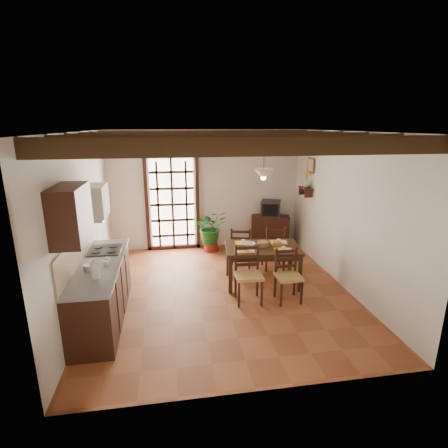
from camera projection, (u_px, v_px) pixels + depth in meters
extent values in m
plane|color=brown|center=(222.00, 291.00, 6.32)|extent=(5.00, 5.00, 0.00)
cube|color=silver|center=(206.00, 190.00, 8.31)|extent=(4.50, 0.02, 2.80)
cube|color=silver|center=(260.00, 278.00, 3.56)|extent=(4.50, 0.02, 2.80)
cube|color=silver|center=(83.00, 222.00, 5.59)|extent=(0.02, 5.00, 2.80)
cube|color=silver|center=(345.00, 211.00, 6.28)|extent=(0.02, 5.00, 2.80)
cube|color=white|center=(222.00, 131.00, 5.55)|extent=(4.50, 5.00, 0.02)
cube|color=black|center=(253.00, 146.00, 3.59)|extent=(4.50, 0.14, 0.20)
cube|color=black|center=(237.00, 142.00, 4.39)|extent=(4.50, 0.14, 0.20)
cube|color=black|center=(226.00, 140.00, 5.18)|extent=(4.50, 0.14, 0.20)
cube|color=black|center=(218.00, 138.00, 5.98)|extent=(4.50, 0.14, 0.20)
cube|color=black|center=(212.00, 136.00, 6.78)|extent=(4.50, 0.14, 0.20)
cube|color=black|center=(207.00, 135.00, 7.58)|extent=(4.50, 0.14, 0.20)
cube|color=white|center=(172.00, 204.00, 8.26)|extent=(1.01, 0.02, 2.11)
cube|color=black|center=(170.00, 155.00, 7.90)|extent=(1.26, 0.10, 0.08)
cube|color=black|center=(147.00, 205.00, 8.12)|extent=(0.08, 0.10, 2.28)
cube|color=black|center=(197.00, 203.00, 8.30)|extent=(0.08, 0.10, 2.28)
cube|color=black|center=(172.00, 204.00, 8.19)|extent=(1.01, 0.03, 2.02)
cube|color=black|center=(102.00, 292.00, 5.33)|extent=(0.60, 2.20, 0.88)
cube|color=slate|center=(99.00, 264.00, 5.20)|extent=(0.64, 2.25, 0.04)
cube|color=tan|center=(77.00, 251.00, 5.10)|extent=(0.02, 2.20, 0.50)
cube|color=black|center=(71.00, 214.00, 4.26)|extent=(0.35, 0.80, 0.70)
cube|color=white|center=(94.00, 201.00, 5.48)|extent=(0.38, 0.60, 0.50)
cube|color=silver|center=(95.00, 218.00, 5.55)|extent=(0.32, 0.55, 0.04)
cube|color=black|center=(105.00, 250.00, 5.72)|extent=(0.50, 0.55, 0.02)
cylinder|color=white|center=(95.00, 271.00, 4.65)|extent=(0.11, 0.11, 0.24)
cylinder|color=silver|center=(88.00, 268.00, 4.94)|extent=(0.14, 0.14, 0.10)
cube|color=#341F10|center=(263.00, 248.00, 6.46)|extent=(1.45, 1.02, 0.05)
cube|color=#341F10|center=(263.00, 251.00, 6.48)|extent=(1.30, 0.92, 0.10)
cube|color=#341F10|center=(290.00, 258.00, 6.95)|extent=(0.08, 0.08, 0.69)
cube|color=#341F10|center=(228.00, 259.00, 6.90)|extent=(0.08, 0.08, 0.69)
cube|color=#341F10|center=(300.00, 274.00, 6.23)|extent=(0.08, 0.08, 0.69)
cube|color=#341F10|center=(231.00, 275.00, 6.17)|extent=(0.08, 0.08, 0.69)
cube|color=tan|center=(249.00, 276.00, 5.83)|extent=(0.46, 0.44, 0.05)
cube|color=black|center=(247.00, 258.00, 5.94)|extent=(0.45, 0.06, 0.49)
cube|color=black|center=(248.00, 289.00, 5.90)|extent=(0.44, 0.42, 0.48)
cube|color=tan|center=(289.00, 277.00, 5.87)|extent=(0.42, 0.40, 0.05)
cube|color=black|center=(286.00, 260.00, 5.97)|extent=(0.41, 0.04, 0.45)
cube|color=black|center=(288.00, 289.00, 5.93)|extent=(0.40, 0.38, 0.44)
cube|color=tan|center=(241.00, 248.00, 7.20)|extent=(0.51, 0.49, 0.05)
cube|color=black|center=(241.00, 240.00, 6.97)|extent=(0.42, 0.14, 0.46)
cube|color=black|center=(241.00, 258.00, 7.26)|extent=(0.48, 0.47, 0.45)
cube|color=tan|center=(273.00, 247.00, 7.22)|extent=(0.45, 0.43, 0.05)
cube|color=black|center=(276.00, 239.00, 6.99)|extent=(0.43, 0.06, 0.47)
cube|color=black|center=(273.00, 258.00, 7.29)|extent=(0.43, 0.41, 0.46)
cube|color=#FFAB28|center=(247.00, 252.00, 6.21)|extent=(0.31, 0.23, 0.01)
cube|color=#FFAB28|center=(284.00, 250.00, 6.31)|extent=(0.31, 0.23, 0.01)
cube|color=#FFAB28|center=(242.00, 245.00, 6.61)|extent=(0.31, 0.23, 0.01)
cube|color=#FFAB28|center=(277.00, 243.00, 6.71)|extent=(0.31, 0.23, 0.01)
cylinder|color=olive|center=(263.00, 245.00, 6.45)|extent=(0.21, 0.21, 0.09)
imported|color=white|center=(249.00, 244.00, 6.48)|extent=(0.24, 0.24, 0.05)
cube|color=black|center=(270.00, 231.00, 8.56)|extent=(0.98, 0.62, 0.77)
cube|color=black|center=(271.00, 208.00, 8.40)|extent=(0.56, 0.54, 0.39)
cube|color=black|center=(273.00, 210.00, 8.21)|extent=(0.35, 0.14, 0.29)
cube|color=white|center=(267.00, 174.00, 8.43)|extent=(0.25, 0.03, 0.32)
cone|color=maroon|center=(211.00, 246.00, 8.34)|extent=(0.39, 0.39, 0.24)
imported|color=#144C19|center=(211.00, 228.00, 8.22)|extent=(2.14, 1.93, 2.08)
cube|color=black|center=(306.00, 188.00, 7.74)|extent=(0.20, 0.42, 0.03)
cube|color=black|center=(309.00, 193.00, 7.61)|extent=(0.18, 0.03, 0.18)
cube|color=black|center=(303.00, 191.00, 7.93)|extent=(0.18, 0.03, 0.18)
imported|color=#B2BFB2|center=(306.00, 184.00, 7.72)|extent=(0.15, 0.15, 0.15)
sphere|color=#FFAB28|center=(307.00, 174.00, 7.66)|extent=(0.14, 0.14, 0.14)
cylinder|color=#144C19|center=(306.00, 181.00, 7.70)|extent=(0.01, 0.01, 0.28)
cube|color=brown|center=(311.00, 165.00, 7.62)|extent=(0.03, 0.32, 0.32)
cube|color=#C3B292|center=(311.00, 165.00, 7.62)|extent=(0.01, 0.26, 0.26)
cylinder|color=black|center=(264.00, 152.00, 6.08)|extent=(0.01, 0.01, 0.70)
cone|color=#FFE7CD|center=(264.00, 173.00, 6.18)|extent=(0.36, 0.36, 0.14)
sphere|color=#FFD88C|center=(263.00, 178.00, 6.20)|extent=(0.09, 0.09, 0.09)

